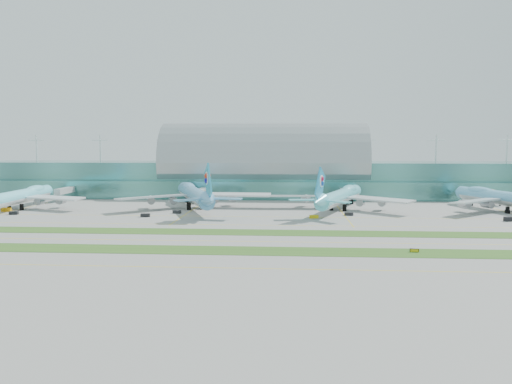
# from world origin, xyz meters

# --- Properties ---
(ground) EXTENTS (700.00, 700.00, 0.00)m
(ground) POSITION_xyz_m (0.00, 0.00, 0.00)
(ground) COLOR gray
(ground) RESTS_ON ground
(terminal) EXTENTS (340.00, 69.10, 36.00)m
(terminal) POSITION_xyz_m (0.01, 128.79, 14.23)
(terminal) COLOR #3D7A75
(terminal) RESTS_ON ground
(grass_strip_near) EXTENTS (420.00, 12.00, 0.08)m
(grass_strip_near) POSITION_xyz_m (0.00, -28.00, 0.04)
(grass_strip_near) COLOR #2D591E
(grass_strip_near) RESTS_ON ground
(grass_strip_far) EXTENTS (420.00, 12.00, 0.08)m
(grass_strip_far) POSITION_xyz_m (0.00, 2.00, 0.04)
(grass_strip_far) COLOR #2D591E
(grass_strip_far) RESTS_ON ground
(taxiline_a) EXTENTS (420.00, 0.35, 0.01)m
(taxiline_a) POSITION_xyz_m (0.00, -48.00, 0.01)
(taxiline_a) COLOR yellow
(taxiline_a) RESTS_ON ground
(taxiline_b) EXTENTS (420.00, 0.35, 0.01)m
(taxiline_b) POSITION_xyz_m (0.00, -14.00, 0.01)
(taxiline_b) COLOR yellow
(taxiline_b) RESTS_ON ground
(taxiline_c) EXTENTS (420.00, 0.35, 0.01)m
(taxiline_c) POSITION_xyz_m (0.00, 18.00, 0.01)
(taxiline_c) COLOR yellow
(taxiline_c) RESTS_ON ground
(taxiline_d) EXTENTS (420.00, 0.35, 0.01)m
(taxiline_d) POSITION_xyz_m (0.00, 40.00, 0.01)
(taxiline_d) COLOR yellow
(taxiline_d) RESTS_ON ground
(airliner_a) EXTENTS (65.72, 74.69, 20.55)m
(airliner_a) POSITION_xyz_m (-111.49, 57.48, 6.34)
(airliner_a) COLOR #72E7FB
(airliner_a) RESTS_ON ground
(airliner_b) EXTENTS (69.16, 80.51, 22.95)m
(airliner_b) POSITION_xyz_m (-30.15, 65.64, 7.08)
(airliner_b) COLOR #63ABDB
(airliner_b) RESTS_ON ground
(airliner_c) EXTENTS (64.61, 75.19, 21.41)m
(airliner_c) POSITION_xyz_m (38.69, 65.65, 6.60)
(airliner_c) COLOR #69DCE9
(airliner_c) RESTS_ON ground
(airliner_d) EXTENTS (63.13, 73.43, 20.88)m
(airliner_d) POSITION_xyz_m (112.36, 62.64, 6.44)
(airliner_d) COLOR #68BAE5
(airliner_d) RESTS_ON ground
(gse_a) EXTENTS (4.18, 1.97, 1.81)m
(gse_a) POSITION_xyz_m (-112.61, 48.17, 0.91)
(gse_a) COLOR orange
(gse_a) RESTS_ON ground
(gse_b) EXTENTS (3.81, 2.45, 1.42)m
(gse_b) POSITION_xyz_m (-104.16, 39.39, 0.71)
(gse_b) COLOR black
(gse_b) RESTS_ON ground
(gse_c) EXTENTS (4.07, 2.36, 1.41)m
(gse_c) POSITION_xyz_m (-45.27, 36.28, 0.71)
(gse_c) COLOR black
(gse_c) RESTS_ON ground
(gse_d) EXTENTS (3.81, 2.66, 1.41)m
(gse_d) POSITION_xyz_m (-34.44, 47.57, 0.70)
(gse_d) COLOR black
(gse_d) RESTS_ON ground
(gse_e) EXTENTS (3.80, 2.02, 1.34)m
(gse_e) POSITION_xyz_m (25.07, 36.94, 0.67)
(gse_e) COLOR gold
(gse_e) RESTS_ON ground
(gse_f) EXTENTS (3.97, 2.71, 1.36)m
(gse_f) POSITION_xyz_m (40.43, 46.17, 0.68)
(gse_f) COLOR black
(gse_f) RESTS_ON ground
(gse_g) EXTENTS (4.22, 3.13, 1.78)m
(gse_g) POSITION_xyz_m (101.69, 34.19, 0.89)
(gse_g) COLOR black
(gse_g) RESTS_ON ground
(taxiway_sign_east) EXTENTS (2.54, 0.60, 1.07)m
(taxiway_sign_east) POSITION_xyz_m (50.02, -26.83, 0.53)
(taxiway_sign_east) COLOR black
(taxiway_sign_east) RESTS_ON ground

